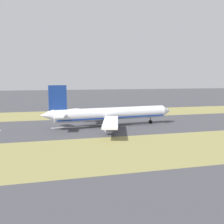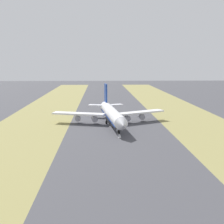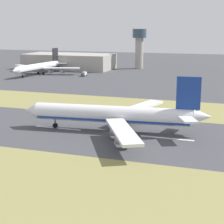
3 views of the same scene
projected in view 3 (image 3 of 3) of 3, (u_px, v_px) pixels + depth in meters
ground_plane at (111, 133)px, 130.31m from camera, size 800.00×800.00×0.00m
grass_median_west at (50, 183)px, 88.70m from camera, size 40.00×600.00×0.01m
grass_median_east at (142, 107)px, 171.92m from camera, size 40.00×600.00×0.01m
centreline_dash_mid at (167, 138)px, 124.26m from camera, size 1.20×18.00×0.01m
centreline_dash_far at (58, 128)px, 136.58m from camera, size 1.20×18.00×0.01m
airplane_main_jet at (117, 115)px, 130.76m from camera, size 63.77×67.20×20.20m
terminal_building at (69, 61)px, 326.56m from camera, size 36.00×75.87×12.90m
control_tower at (139, 44)px, 324.10m from camera, size 12.00×12.00×34.19m
airplane_parked_apron at (40, 67)px, 288.28m from camera, size 63.13×59.96×18.97m
service_truck at (84, 74)px, 278.84m from camera, size 6.02×2.61×3.10m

